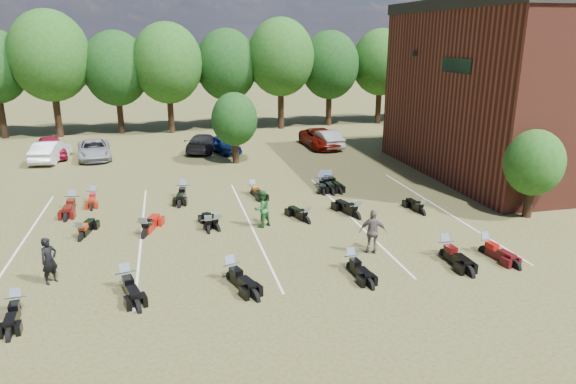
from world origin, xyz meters
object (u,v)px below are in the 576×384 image
object	(u,v)px
person_grey	(373,232)
motorcycle_3	(232,280)
car_0	(51,147)
motorcycle_7	(145,236)
person_black	(49,261)
car_4	(223,144)
person_green	(262,209)
motorcycle_14	(73,209)
motorcycle_0	(18,313)

from	to	relation	value
person_grey	motorcycle_3	size ratio (longest dim) A/B	0.81
car_0	motorcycle_7	bearing A→B (deg)	-83.68
person_black	motorcycle_3	distance (m)	6.57
car_4	motorcycle_7	xyz separation A→B (m)	(-5.40, -16.43, -0.64)
car_4	motorcycle_7	size ratio (longest dim) A/B	1.56
car_4	person_green	world-z (taller)	person_green
car_4	person_grey	distance (m)	20.85
car_0	car_4	size ratio (longest dim) A/B	1.21
person_green	motorcycle_3	world-z (taller)	person_green
motorcycle_3	motorcycle_7	distance (m)	6.09
person_black	person_green	bearing A→B (deg)	-21.07
person_grey	car_4	bearing A→B (deg)	-59.14
person_grey	motorcycle_7	xyz separation A→B (m)	(-9.17, 4.07, -0.94)
person_green	motorcycle_14	bearing A→B (deg)	-57.37
motorcycle_14	person_green	bearing A→B (deg)	-25.98
car_0	motorcycle_0	xyz separation A→B (m)	(3.29, -23.63, -0.77)
car_0	motorcycle_0	world-z (taller)	car_0
person_black	motorcycle_14	xyz separation A→B (m)	(-0.58, 8.69, -0.87)
car_0	motorcycle_3	world-z (taller)	car_0
person_grey	motorcycle_14	xyz separation A→B (m)	(-12.90, 8.91, -0.94)
person_grey	motorcycle_7	bearing A→B (deg)	-3.50
car_0	person_black	world-z (taller)	person_black
motorcycle_3	car_0	bearing A→B (deg)	94.45
car_4	motorcycle_3	distance (m)	21.71
person_black	person_grey	world-z (taller)	person_grey
motorcycle_0	motorcycle_14	xyz separation A→B (m)	(0.09, 10.74, 0.00)
motorcycle_0	motorcycle_14	distance (m)	10.74
person_grey	motorcycle_0	distance (m)	13.15
car_4	person_black	xyz separation A→B (m)	(-8.55, -20.28, 0.23)
car_0	car_4	xyz separation A→B (m)	(12.50, -1.30, -0.13)
car_4	motorcycle_0	bearing A→B (deg)	-133.48
person_green	motorcycle_7	world-z (taller)	person_green
car_0	person_grey	xyz separation A→B (m)	(16.28, -21.80, 0.17)
car_4	person_grey	xyz separation A→B (m)	(3.77, -20.50, 0.31)
car_4	motorcycle_14	size ratio (longest dim) A/B	1.53
motorcycle_0	motorcycle_7	bearing A→B (deg)	52.03
person_grey	motorcycle_0	world-z (taller)	person_grey
person_green	person_grey	distance (m)	5.62
person_black	motorcycle_7	distance (m)	5.05
person_black	motorcycle_14	size ratio (longest dim) A/B	0.71
motorcycle_7	car_4	bearing A→B (deg)	-89.84
car_4	motorcycle_3	size ratio (longest dim) A/B	1.60
car_0	car_4	world-z (taller)	car_0
motorcycle_3	motorcycle_14	distance (m)	12.18
car_4	motorcycle_3	world-z (taller)	car_4
motorcycle_7	person_black	bearing A→B (deg)	69.05
motorcycle_3	motorcycle_7	size ratio (longest dim) A/B	0.98
car_0	person_grey	bearing A→B (deg)	-68.77
car_0	motorcycle_3	xyz separation A→B (m)	(10.33, -22.89, -0.77)
person_black	motorcycle_7	size ratio (longest dim) A/B	0.73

